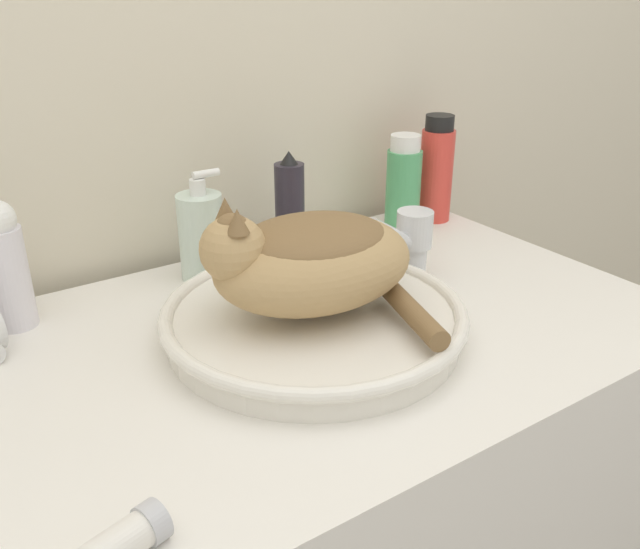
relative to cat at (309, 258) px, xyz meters
The scene contains 9 objects.
wall_back 0.44m from the cat, 92.53° to the left, with size 8.00×0.05×2.40m.
sink_basin 0.09m from the cat, ahead, with size 0.41×0.41×0.05m.
cat is the anchor object (origin of this frame).
faucet 0.25m from the cat, 15.89° to the left, with size 0.15×0.07×0.13m.
shampoo_bottle_tall 0.53m from the cat, 29.16° to the left, with size 0.06×0.06×0.21m.
lotion_bottle_white 0.41m from the cat, 140.86° to the left, with size 0.06×0.06×0.18m.
soap_pump_bottle 0.27m from the cat, 97.12° to the left, with size 0.07×0.07×0.18m.
hairspray_can_black 0.29m from the cat, 63.11° to the left, with size 0.05×0.05×0.18m.
mouthwash_bottle 0.46m from the cat, 34.14° to the left, with size 0.07×0.07×0.18m.
Camera 1 is at (-0.42, -0.37, 1.35)m, focal length 38.00 mm.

